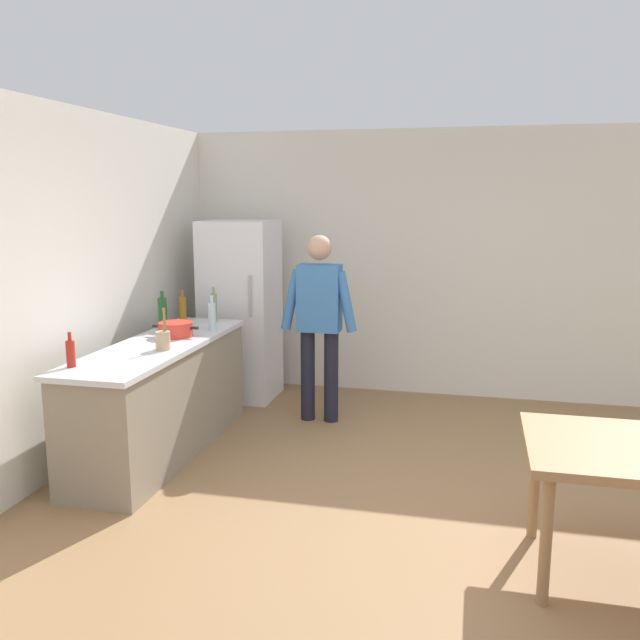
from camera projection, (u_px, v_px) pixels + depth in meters
name	position (u px, v px, depth m)	size (l,w,h in m)	color
ground_plane	(399.00, 525.00, 4.18)	(14.00, 14.00, 0.00)	#936D47
wall_back	(436.00, 265.00, 6.81)	(6.40, 0.12, 2.70)	silver
wall_left	(39.00, 295.00, 4.71)	(0.12, 5.60, 2.70)	silver
kitchen_counter	(161.00, 398.00, 5.31)	(0.64, 2.20, 0.90)	gray
refrigerator	(241.00, 310.00, 6.74)	(0.70, 0.67, 1.80)	white
person	(319.00, 316.00, 5.98)	(0.70, 0.22, 1.70)	#1E1E2D
cooking_pot	(176.00, 329.00, 5.46)	(0.40, 0.28, 0.12)	red
utensil_jar	(163.00, 339.00, 4.99)	(0.11, 0.11, 0.32)	tan
bottle_wine_green	(163.00, 313.00, 5.73)	(0.08, 0.08, 0.34)	#1E5123
bottle_water_clear	(212.00, 316.00, 5.70)	(0.07, 0.07, 0.30)	silver
bottle_vinegar_tall	(214.00, 307.00, 6.12)	(0.06, 0.06, 0.32)	gray
bottle_sauce_red	(71.00, 353.00, 4.48)	(0.06, 0.06, 0.24)	#B22319
bottle_oil_amber	(183.00, 308.00, 6.19)	(0.06, 0.06, 0.28)	#996619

